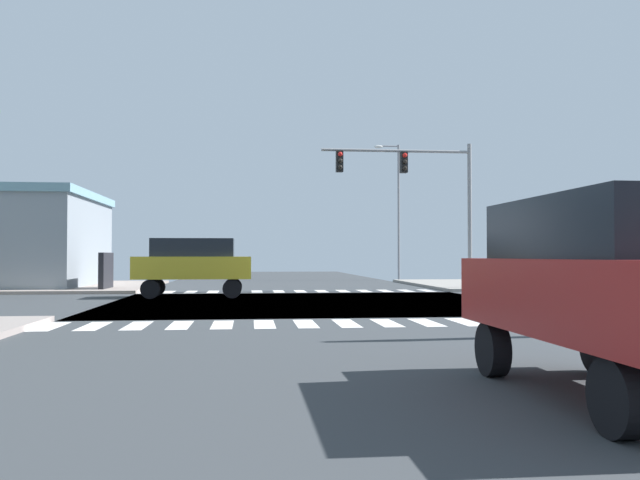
% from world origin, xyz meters
% --- Properties ---
extents(ground, '(90.00, 90.00, 0.05)m').
position_xyz_m(ground, '(0.00, 0.00, -0.03)').
color(ground, '#34383C').
extents(sidewalk_corner_ne, '(12.00, 12.00, 0.14)m').
position_xyz_m(sidewalk_corner_ne, '(13.00, 12.00, 0.07)').
color(sidewalk_corner_ne, gray).
rests_on(sidewalk_corner_ne, ground).
extents(sidewalk_corner_nw, '(12.00, 12.00, 0.14)m').
position_xyz_m(sidewalk_corner_nw, '(-13.00, 12.00, 0.07)').
color(sidewalk_corner_nw, gray).
rests_on(sidewalk_corner_nw, ground).
extents(crosswalk_near, '(13.50, 2.00, 0.01)m').
position_xyz_m(crosswalk_near, '(-0.25, -7.30, 0.00)').
color(crosswalk_near, silver).
rests_on(crosswalk_near, ground).
extents(crosswalk_far, '(13.50, 2.00, 0.01)m').
position_xyz_m(crosswalk_far, '(-0.25, 7.30, 0.00)').
color(crosswalk_far, silver).
rests_on(crosswalk_far, ground).
extents(traffic_signal_mast, '(7.33, 0.55, 7.08)m').
position_xyz_m(traffic_signal_mast, '(5.76, 7.63, 5.25)').
color(traffic_signal_mast, gray).
rests_on(traffic_signal_mast, ground).
extents(street_lamp, '(1.78, 0.32, 9.30)m').
position_xyz_m(street_lamp, '(7.91, 21.22, 5.46)').
color(street_lamp, gray).
rests_on(street_lamp, ground).
extents(sedan_crossing_1, '(1.80, 4.30, 1.88)m').
position_xyz_m(sedan_crossing_1, '(-5.00, 33.92, 1.12)').
color(sedan_crossing_1, black).
rests_on(sedan_crossing_1, ground).
extents(suv_trailing_1, '(4.60, 1.96, 2.34)m').
position_xyz_m(suv_trailing_1, '(-4.34, 3.50, 1.39)').
color(suv_trailing_1, black).
rests_on(suv_trailing_1, ground).
extents(suv_outer_2, '(1.96, 4.60, 2.34)m').
position_xyz_m(suv_outer_2, '(2.00, -16.08, 1.39)').
color(suv_outer_2, black).
rests_on(suv_outer_2, ground).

